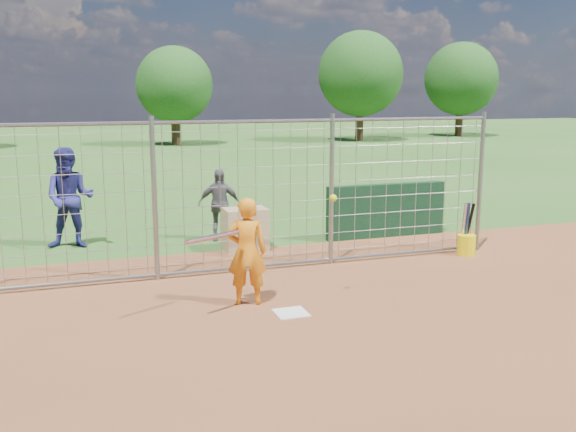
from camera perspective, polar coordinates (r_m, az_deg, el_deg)
name	(u,v)px	position (r m, az deg, el deg)	size (l,w,h in m)	color
ground	(286,309)	(8.99, -0.16, -8.26)	(100.00, 100.00, 0.00)	#2D591E
infield_dirt	(387,408)	(6.45, 8.80, -16.51)	(18.00, 18.00, 0.00)	brown
home_plate	(291,313)	(8.81, 0.26, -8.61)	(0.43, 0.43, 0.02)	silver
dugout_wall	(386,211)	(13.37, 8.71, 0.49)	(2.60, 0.20, 1.10)	#11381E
batter	(247,252)	(8.99, -3.68, -3.17)	(0.56, 0.37, 1.54)	orange
bystander_a	(70,198)	(12.90, -18.84, 1.51)	(0.94, 0.73, 1.93)	navy
bystander_b	(219,204)	(12.99, -6.14, 1.03)	(0.85, 0.35, 1.45)	#5A595E
equipment_bin	(245,229)	(12.18, -3.80, -1.17)	(0.80, 0.55, 0.80)	tan
equipment_in_play	(244,227)	(8.57, -3.97, -0.99)	(2.21, 0.45, 0.49)	silver
bucket_with_bats	(466,242)	(12.25, 15.57, -2.23)	(0.34, 0.35, 0.98)	yellow
backstop_fence	(247,197)	(10.54, -3.66, 1.67)	(9.08, 0.08, 2.60)	gray
tree_line	(176,77)	(36.64, -9.93, 12.07)	(44.66, 6.72, 6.48)	#3F2B19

